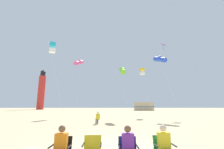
{
  "coord_description": "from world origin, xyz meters",
  "views": [
    {
      "loc": [
        -0.07,
        -7.22,
        1.73
      ],
      "look_at": [
        0.06,
        13.65,
        5.89
      ],
      "focal_mm": 24.78,
      "sensor_mm": 36.0,
      "label": 1
    }
  ],
  "objects": [
    {
      "name": "camp_chair_yellow",
      "position": [
        -0.63,
        -2.29,
        0.5
      ],
      "size": [
        0.57,
        0.59,
        0.82
      ],
      "rotation": [
        0.0,
        0.0,
        0.04
      ],
      "color": "yellow",
      "rests_on": "ground"
    },
    {
      "name": "camp_chair_navy",
      "position": [
        0.41,
        -2.49,
        0.5
      ],
      "size": [
        0.56,
        0.57,
        0.82
      ],
      "rotation": [
        0.0,
        0.0,
        0.0
      ],
      "color": "navy",
      "rests_on": "ground"
    },
    {
      "name": "spectator_navy_chair",
      "position": [
        0.41,
        -2.62,
        0.61
      ],
      "size": [
        0.34,
        0.51,
        1.16
      ],
      "rotation": [
        0.0,
        0.0,
        0.0
      ],
      "color": "#722D99",
      "rests_on": "ground"
    },
    {
      "name": "kite_tube_blue",
      "position": [
        7.15,
        14.62,
        8.41
      ],
      "size": [
        3.01,
        3.36,
        9.11
      ],
      "color": "silver",
      "rests_on": "ground"
    },
    {
      "name": "kite_tube_rainbow",
      "position": [
        -5.67,
        18.78,
        9.09
      ],
      "size": [
        1.98,
        2.59,
        9.79
      ],
      "color": "silver",
      "rests_on": "ground"
    },
    {
      "name": "kite_flyer_standing",
      "position": [
        -1.34,
        8.02,
        0.61
      ],
      "size": [
        0.45,
        0.56,
        1.16
      ],
      "rotation": [
        0.0,
        0.0,
        3.48
      ],
      "color": "yellow",
      "rests_on": "ground"
    },
    {
      "name": "spectator_green_chair",
      "position": [
        1.49,
        -2.46,
        0.61
      ],
      "size": [
        0.34,
        0.51,
        1.16
      ],
      "rotation": [
        0.0,
        0.0,
        0.01
      ],
      "color": "yellow",
      "rests_on": "ground"
    },
    {
      "name": "spectator_black_chair",
      "position": [
        -1.49,
        -2.58,
        0.61
      ],
      "size": [
        0.34,
        0.51,
        1.16
      ],
      "rotation": [
        0.0,
        0.0,
        0.02
      ],
      "color": "orange",
      "rests_on": "ground"
    },
    {
      "name": "kite_tube_lime",
      "position": [
        1.48,
        13.39,
        6.39
      ],
      "size": [
        2.18,
        2.52,
        7.09
      ],
      "color": "silver",
      "rests_on": "ground"
    },
    {
      "name": "lighthouse_distant",
      "position": [
        -29.3,
        57.84,
        7.84
      ],
      "size": [
        2.8,
        2.8,
        16.8
      ],
      "color": "red",
      "rests_on": "ground"
    },
    {
      "name": "kite_box_gold",
      "position": [
        5.36,
        18.92,
        7.48
      ],
      "size": [
        2.95,
        2.02,
        8.06
      ],
      "color": "silver",
      "rests_on": "ground"
    },
    {
      "name": "camp_chair_green",
      "position": [
        1.49,
        -2.33,
        0.5
      ],
      "size": [
        0.56,
        0.57,
        0.82
      ],
      "rotation": [
        0.0,
        0.0,
        0.01
      ],
      "color": "#238438",
      "rests_on": "ground"
    },
    {
      "name": "kite_box_cyan",
      "position": [
        -6.54,
        8.92,
        7.97
      ],
      "size": [
        2.23,
        2.23,
        8.55
      ],
      "color": "silver",
      "rests_on": "ground"
    },
    {
      "name": "camp_chair_black",
      "position": [
        -1.5,
        -2.44,
        0.5
      ],
      "size": [
        0.56,
        0.57,
        0.82
      ],
      "rotation": [
        0.0,
        0.0,
        0.02
      ],
      "color": "black",
      "rests_on": "ground"
    },
    {
      "name": "rv_van_tan",
      "position": [
        11.02,
        45.97,
        1.39
      ],
      "size": [
        6.47,
        2.43,
        2.8
      ],
      "rotation": [
        0.0,
        0.0,
        -0.01
      ],
      "color": "#C6B28C",
      "rests_on": "ground"
    },
    {
      "name": "ground",
      "position": [
        0.0,
        0.0,
        0.0
      ],
      "size": [
        200.0,
        200.0,
        0.0
      ],
      "primitive_type": "plane",
      "color": "#D3BC8C"
    },
    {
      "name": "kite_diamond_violet",
      "position": [
        9.91,
        20.44,
        12.43
      ],
      "size": [
        2.34,
        1.81,
        13.32
      ],
      "color": "silver",
      "rests_on": "ground"
    }
  ]
}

